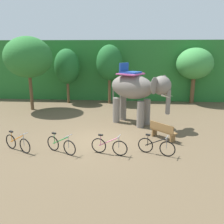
# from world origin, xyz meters

# --- Properties ---
(ground_plane) EXTENTS (80.00, 80.00, 0.00)m
(ground_plane) POSITION_xyz_m (0.00, 0.00, 0.00)
(ground_plane) COLOR brown
(foliage_hedge) EXTENTS (36.00, 6.00, 5.36)m
(foliage_hedge) POSITION_xyz_m (0.00, 13.11, 2.68)
(foliage_hedge) COLOR #28702D
(foliage_hedge) RESTS_ON ground
(tree_left) EXTENTS (3.54, 3.54, 5.52)m
(tree_left) POSITION_xyz_m (-6.04, 6.24, 4.00)
(tree_left) COLOR brown
(tree_left) RESTS_ON ground
(tree_right) EXTENTS (2.13, 2.13, 4.63)m
(tree_right) POSITION_xyz_m (-3.83, 8.89, 3.14)
(tree_right) COLOR brown
(tree_right) RESTS_ON ground
(tree_far_right) EXTENTS (2.19, 2.19, 4.96)m
(tree_far_right) POSITION_xyz_m (-0.21, 8.92, 3.46)
(tree_far_right) COLOR brown
(tree_far_right) RESTS_ON ground
(tree_center_left) EXTENTS (3.06, 3.06, 4.72)m
(tree_center_left) POSITION_xyz_m (6.97, 9.59, 3.38)
(tree_center_left) COLOR brown
(tree_center_left) RESTS_ON ground
(elephant) EXTENTS (4.02, 3.29, 3.78)m
(elephant) POSITION_xyz_m (1.95, 3.07, 2.20)
(elephant) COLOR slate
(elephant) RESTS_ON ground
(bike_orange) EXTENTS (1.54, 0.86, 0.92)m
(bike_orange) POSITION_xyz_m (-3.59, -1.52, 0.39)
(bike_orange) COLOR black
(bike_orange) RESTS_ON ground
(bike_green) EXTENTS (1.55, 0.85, 0.92)m
(bike_green) POSITION_xyz_m (-1.52, -1.59, 0.39)
(bike_green) COLOR black
(bike_green) RESTS_ON ground
(bike_pink) EXTENTS (1.67, 0.59, 0.92)m
(bike_pink) POSITION_xyz_m (0.68, -1.57, 0.39)
(bike_pink) COLOR black
(bike_pink) RESTS_ON ground
(bike_black) EXTENTS (1.62, 0.73, 0.92)m
(bike_black) POSITION_xyz_m (2.78, -1.43, 0.39)
(bike_black) COLOR black
(bike_black) RESTS_ON ground
(wooden_bench) EXTENTS (1.34, 1.36, 0.89)m
(wooden_bench) POSITION_xyz_m (3.31, 0.51, 0.48)
(wooden_bench) COLOR brown
(wooden_bench) RESTS_ON ground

